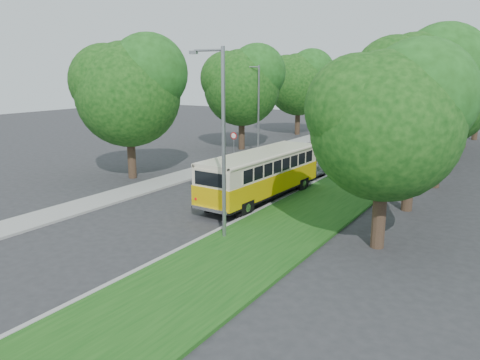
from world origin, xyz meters
The scene contains 13 objects.
ground centered at (0.00, 0.00, 0.00)m, with size 120.00×120.00×0.00m, color #2A2A2D.
curb centered at (3.60, 5.00, 0.07)m, with size 0.20×70.00×0.15m, color gray.
grass_verge centered at (5.95, 5.00, 0.07)m, with size 4.50×70.00×0.13m, color #174913.
sidewalk centered at (-4.80, 5.00, 0.06)m, with size 2.20×70.00×0.12m, color gray.
treeline centered at (3.15, 17.99, 5.93)m, with size 24.27×41.91×9.46m.
lamppost_near centered at (4.21, -2.50, 4.37)m, with size 1.71×0.16×8.00m.
lamppost_far centered at (-4.70, 16.00, 4.12)m, with size 1.71×0.16×7.50m.
warning_sign centered at (-4.50, 11.98, 1.71)m, with size 0.56×0.10×2.50m.
vintage_bus centered at (2.60, 3.73, 1.38)m, with size 2.39×9.28×2.76m, color #DAB006, non-canonical shape.
car_silver centered at (2.36, 10.51, 0.74)m, with size 1.75×4.35×1.48m, color silver.
car_white centered at (2.80, 15.03, 0.62)m, with size 1.32×3.77×1.24m, color white.
car_blue centered at (1.93, 23.91, 0.65)m, with size 1.83×4.50×1.31m, color navy.
car_grey centered at (3.00, 27.12, 0.66)m, with size 2.18×4.73×1.31m, color #5B5D63.
Camera 1 is at (14.92, -18.28, 7.05)m, focal length 35.00 mm.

